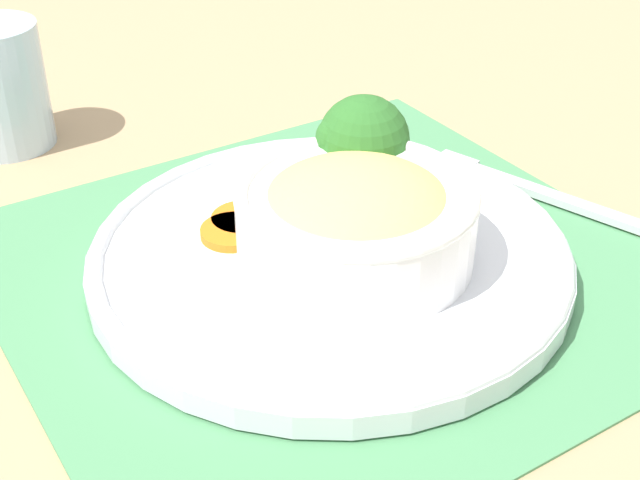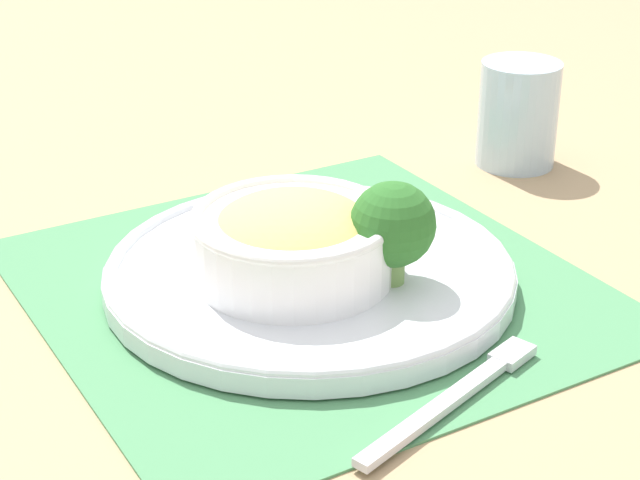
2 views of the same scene
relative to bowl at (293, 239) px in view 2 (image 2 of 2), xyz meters
The scene contains 9 objects.
ground_plane 0.06m from the bowl, 107.04° to the left, with size 4.00×4.00×0.00m, color tan.
placemat 0.05m from the bowl, 107.04° to the left, with size 0.46×0.44×0.00m.
plate 0.04m from the bowl, 107.04° to the left, with size 0.32×0.32×0.02m.
bowl is the anchor object (origin of this frame).
broccoli_floret 0.08m from the bowl, 47.22° to the left, with size 0.06×0.06×0.08m.
carrot_slice_near 0.09m from the bowl, 113.16° to the left, with size 0.04×0.04×0.01m.
carrot_slice_middle 0.09m from the bowl, 124.29° to the left, with size 0.04×0.04×0.01m.
water_glass 0.36m from the bowl, 106.97° to the left, with size 0.08×0.08×0.11m.
fork 0.18m from the bowl, ahead, with size 0.06×0.18×0.01m.
Camera 2 is at (0.61, -0.42, 0.40)m, focal length 60.00 mm.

